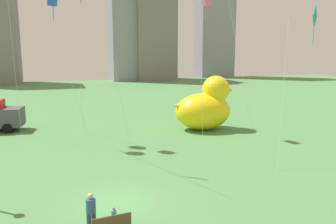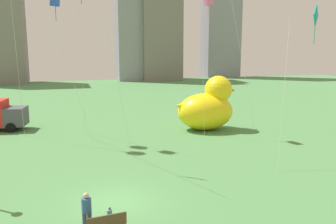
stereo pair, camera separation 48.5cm
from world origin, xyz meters
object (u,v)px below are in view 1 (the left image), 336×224
person_adult (91,210)px  kite_blue (53,0)px  park_bench (111,224)px  person_child (114,217)px  giant_inflatable_duck (205,107)px  kite_teal (312,22)px

person_adult → kite_blue: bearing=93.9°
park_bench → person_child: size_ratio=1.76×
giant_inflatable_duck → person_child: bearing=-124.5°
person_child → kite_blue: size_ratio=0.08×
person_child → kite_blue: bearing=97.1°
kite_teal → person_child: bearing=-161.0°
park_bench → kite_teal: bearing=20.8°
giant_inflatable_duck → kite_teal: (1.87, -11.61, 6.92)m
park_bench → kite_teal: kite_teal is taller
giant_inflatable_duck → park_bench: bearing=-124.0°
person_adult → person_child: 1.01m
park_bench → kite_blue: size_ratio=0.14×
park_bench → giant_inflatable_duck: giant_inflatable_duck is taller
kite_teal → kite_blue: size_ratio=0.84×
person_child → giant_inflatable_duck: size_ratio=0.16×
giant_inflatable_duck → kite_blue: bearing=178.8°
park_bench → person_adult: bearing=141.2°
kite_blue → park_bench: bearing=-83.8°
park_bench → person_adult: person_adult is taller
person_child → kite_teal: bearing=19.0°
giant_inflatable_duck → kite_blue: kite_blue is taller
kite_teal → park_bench: bearing=-159.2°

